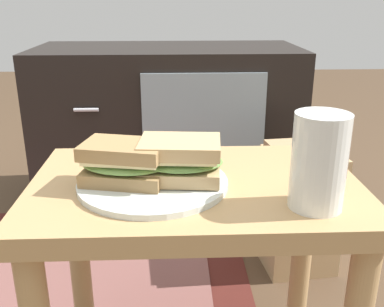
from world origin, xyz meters
TOP-DOWN VIEW (x-y plane):
  - side_table at (0.00, 0.00)m, footprint 0.56×0.36m
  - tv_cabinet at (-0.05, 0.95)m, footprint 0.96×0.46m
  - area_rug at (-0.44, 0.38)m, footprint 1.21×0.82m
  - plate at (-0.07, -0.02)m, footprint 0.25×0.25m
  - sandwich_front at (-0.12, -0.02)m, footprint 0.16×0.12m
  - sandwich_back at (-0.03, -0.01)m, footprint 0.15×0.12m
  - beer_glass at (0.17, -0.10)m, footprint 0.08×0.08m
  - paper_bag at (0.32, 0.43)m, footprint 0.21×0.20m

SIDE VIEW (x-z plane):
  - area_rug at x=-0.44m, z-range 0.00..0.01m
  - paper_bag at x=0.32m, z-range 0.00..0.37m
  - tv_cabinet at x=-0.05m, z-range 0.00..0.58m
  - side_table at x=0.00m, z-range 0.14..0.60m
  - plate at x=-0.07m, z-range 0.46..0.47m
  - sandwich_front at x=-0.12m, z-range 0.47..0.54m
  - sandwich_back at x=-0.03m, z-range 0.47..0.54m
  - beer_glass at x=0.17m, z-range 0.46..0.60m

